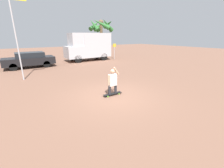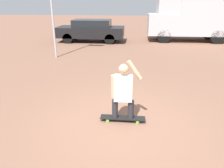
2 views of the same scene
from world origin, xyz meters
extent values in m
plane|color=brown|center=(0.00, 0.00, 0.00)|extent=(80.00, 80.00, 0.00)
cube|color=black|center=(0.01, 0.09, 0.09)|extent=(1.06, 0.23, 0.02)
cylinder|color=#66C633|center=(-0.34, 0.00, 0.04)|extent=(0.08, 0.03, 0.08)
cylinder|color=#66C633|center=(-0.34, 0.19, 0.04)|extent=(0.08, 0.03, 0.08)
cylinder|color=#66C633|center=(0.36, 0.00, 0.04)|extent=(0.08, 0.03, 0.08)
cylinder|color=#66C633|center=(0.36, 0.19, 0.04)|extent=(0.08, 0.03, 0.08)
cylinder|color=#28282D|center=(-0.18, 0.09, 0.32)|extent=(0.14, 0.14, 0.45)
cylinder|color=#28282D|center=(0.20, 0.09, 0.32)|extent=(0.14, 0.14, 0.45)
cube|color=silver|center=(0.01, 0.09, 0.85)|extent=(0.41, 0.22, 0.60)
sphere|color=tan|center=(0.01, 0.09, 1.30)|extent=(0.22, 0.22, 0.22)
cylinder|color=tan|center=(-0.23, 0.09, 0.88)|extent=(0.09, 0.09, 0.54)
cylinder|color=tan|center=(0.25, 0.09, 1.28)|extent=(0.35, 0.09, 0.45)
cylinder|color=black|center=(2.20, 10.77, 0.45)|extent=(0.91, 0.28, 0.91)
cylinder|color=black|center=(2.20, 12.68, 0.45)|extent=(0.91, 0.28, 0.91)
cylinder|color=black|center=(5.68, 10.77, 0.45)|extent=(0.91, 0.28, 0.91)
cylinder|color=black|center=(5.68, 12.68, 0.45)|extent=(0.91, 0.28, 0.91)
cube|color=#BCBCC1|center=(2.12, 11.73, 1.15)|extent=(1.96, 2.19, 1.38)
cube|color=black|center=(1.73, 11.73, 1.42)|extent=(0.04, 1.86, 0.69)
cube|color=#BCBCC1|center=(4.92, 11.73, 1.90)|extent=(3.65, 2.19, 2.90)
cube|color=#BCBCC1|center=(2.41, 11.73, 2.60)|extent=(1.37, 2.02, 1.51)
cylinder|color=black|center=(-4.24, 9.89, 0.33)|extent=(0.66, 0.22, 0.66)
cylinder|color=black|center=(-4.24, 11.60, 0.33)|extent=(0.66, 0.22, 0.66)
cylinder|color=black|center=(-1.40, 9.89, 0.33)|extent=(0.66, 0.22, 0.66)
cylinder|color=black|center=(-1.40, 11.60, 0.33)|extent=(0.66, 0.22, 0.66)
cube|color=black|center=(-2.82, 10.74, 0.67)|extent=(4.58, 1.93, 0.68)
cube|color=black|center=(-2.71, 10.74, 1.25)|extent=(2.52, 1.70, 0.48)
camera|label=1|loc=(-4.05, -6.07, 3.00)|focal=24.00mm
camera|label=2|loc=(0.22, -4.47, 2.69)|focal=35.00mm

